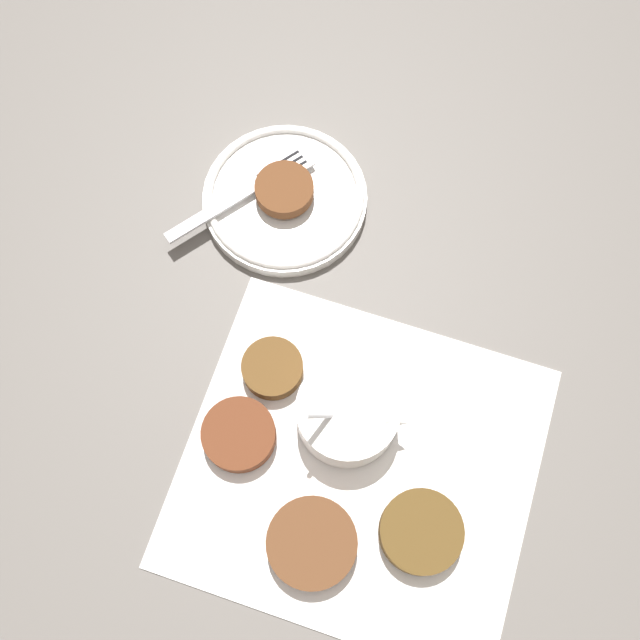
# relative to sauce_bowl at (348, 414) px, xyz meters

# --- Properties ---
(ground_plane) EXTENTS (4.00, 4.00, 0.00)m
(ground_plane) POSITION_rel_sauce_bowl_xyz_m (0.03, -0.02, -0.02)
(ground_plane) COLOR #605B56
(napkin) EXTENTS (0.35, 0.32, 0.00)m
(napkin) POSITION_rel_sauce_bowl_xyz_m (0.02, -0.04, -0.02)
(napkin) COLOR white
(napkin) RESTS_ON ground_plane
(sauce_bowl) EXTENTS (0.10, 0.10, 0.09)m
(sauce_bowl) POSITION_rel_sauce_bowl_xyz_m (0.00, 0.00, 0.00)
(sauce_bowl) COLOR white
(sauce_bowl) RESTS_ON napkin
(fritter_0) EXTENTS (0.07, 0.07, 0.02)m
(fritter_0) POSITION_rel_sauce_bowl_xyz_m (0.09, -0.09, -0.01)
(fritter_0) COLOR brown
(fritter_0) RESTS_ON napkin
(fritter_1) EXTENTS (0.06, 0.06, 0.02)m
(fritter_1) POSITION_rel_sauce_bowl_xyz_m (-0.08, 0.03, -0.01)
(fritter_1) COLOR brown
(fritter_1) RESTS_ON napkin
(fritter_2) EXTENTS (0.08, 0.08, 0.02)m
(fritter_2) POSITION_rel_sauce_bowl_xyz_m (-0.01, -0.12, -0.01)
(fritter_2) COLOR brown
(fritter_2) RESTS_ON napkin
(fritter_3) EXTENTS (0.07, 0.07, 0.02)m
(fritter_3) POSITION_rel_sauce_bowl_xyz_m (-0.09, -0.04, -0.01)
(fritter_3) COLOR brown
(fritter_3) RESTS_ON napkin
(serving_plate) EXTENTS (0.17, 0.17, 0.02)m
(serving_plate) POSITION_rel_sauce_bowl_xyz_m (-0.11, 0.21, -0.01)
(serving_plate) COLOR white
(serving_plate) RESTS_ON ground_plane
(fritter_on_plate) EXTENTS (0.06, 0.06, 0.01)m
(fritter_on_plate) POSITION_rel_sauce_bowl_xyz_m (-0.11, 0.21, 0.00)
(fritter_on_plate) COLOR brown
(fritter_on_plate) RESTS_ON serving_plate
(fork) EXTENTS (0.13, 0.14, 0.00)m
(fork) POSITION_rel_sauce_bowl_xyz_m (-0.14, 0.21, -0.00)
(fork) COLOR silver
(fork) RESTS_ON serving_plate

